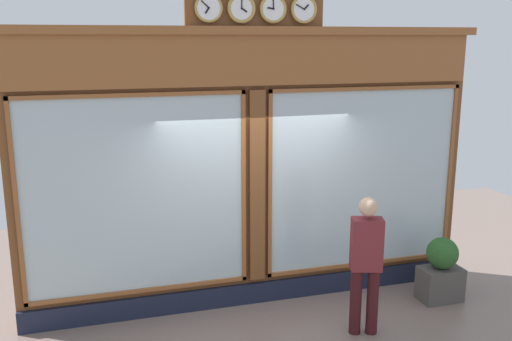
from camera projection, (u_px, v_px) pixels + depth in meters
The scene contains 4 objects.
shop_facade at pixel (253, 168), 7.40m from camera, with size 6.10×0.42×4.08m.
pedestrian at pixel (366, 260), 6.67m from camera, with size 0.41×0.32×1.69m.
planter_box at pixel (440, 284), 7.70m from camera, with size 0.56×0.36×0.46m, color #4C4742.
planter_shrub at pixel (442, 253), 7.60m from camera, with size 0.42×0.42×0.42m, color #285623.
Camera 1 is at (2.03, 6.80, 3.46)m, focal length 40.07 mm.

